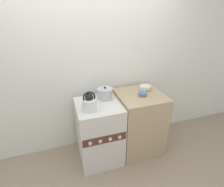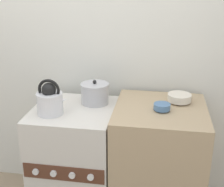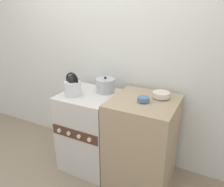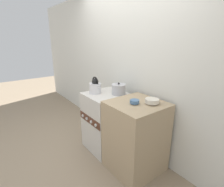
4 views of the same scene
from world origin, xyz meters
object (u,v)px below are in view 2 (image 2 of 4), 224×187
Objects in this scene: cooking_pot at (95,93)px; enamel_bowl at (179,98)px; small_ceramic_bowl at (162,107)px; kettle at (50,100)px; stove at (76,163)px.

cooking_pot reaches higher than enamel_bowl.
small_ceramic_bowl is at bearing -125.38° from enamel_bowl.
stove is at bearing 39.35° from kettle.
kettle reaches higher than small_ceramic_bowl.
cooking_pot is at bearing 45.11° from stove.
kettle is 1.20× the size of cooking_pot.
small_ceramic_bowl is at bearing 6.49° from kettle.
kettle reaches higher than stove.
stove is 0.56m from cooking_pot.
kettle is at bearing -140.65° from stove.
kettle is at bearing -173.51° from small_ceramic_bowl.
small_ceramic_bowl is (0.50, -0.15, -0.01)m from cooking_pot.
stove is 0.81m from small_ceramic_bowl.
enamel_bowl reaches higher than small_ceramic_bowl.
stove is at bearing -168.63° from enamel_bowl.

